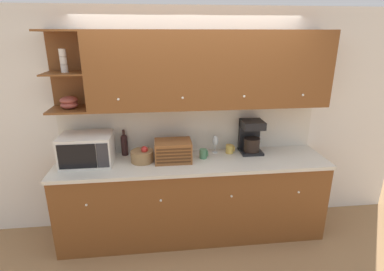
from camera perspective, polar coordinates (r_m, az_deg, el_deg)
ground_plane at (r=4.13m, az=-0.37°, el=-15.19°), size 24.00×24.00×0.00m
wall_back at (r=3.60m, az=-0.47°, el=2.53°), size 5.42×0.06×2.60m
counter_unit at (r=3.60m, az=0.18°, el=-11.72°), size 3.04×0.68×0.96m
backsplash_panel at (r=3.58m, az=-0.40°, el=1.57°), size 3.02×0.01×0.58m
upper_cabinets at (r=3.28m, az=2.96°, el=12.38°), size 3.02×0.39×0.81m
microwave at (r=3.43m, az=-19.35°, el=-2.52°), size 0.54×0.40×0.33m
wine_bottle at (r=3.57m, az=-12.76°, el=-1.52°), size 0.08×0.08×0.31m
fruit_basket at (r=3.37m, az=-9.45°, el=-3.85°), size 0.25×0.25×0.19m
bread_box at (r=3.34m, az=-3.63°, el=-2.94°), size 0.40×0.29×0.23m
mug_blue_second at (r=3.42m, az=2.20°, el=-3.49°), size 0.10×0.08×0.11m
wine_glass at (r=3.56m, az=4.45°, el=-1.08°), size 0.07×0.07×0.21m
mug at (r=3.60m, az=7.21°, el=-2.56°), size 0.10×0.09×0.10m
coffee_maker at (r=3.62m, az=11.17°, el=-0.14°), size 0.25×0.25×0.40m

